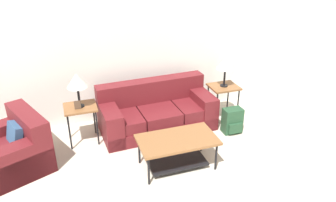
# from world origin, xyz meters

# --- Properties ---
(wall_back) EXTENTS (9.09, 0.06, 2.60)m
(wall_back) POSITION_xyz_m (0.00, 3.77, 1.30)
(wall_back) COLOR silver
(wall_back) RESTS_ON ground_plane
(couch) EXTENTS (1.98, 0.97, 0.82)m
(couch) POSITION_xyz_m (-0.11, 3.12, 0.30)
(couch) COLOR maroon
(couch) RESTS_ON ground_plane
(armchair) EXTENTS (1.24, 1.30, 0.80)m
(armchair) POSITION_xyz_m (-2.40, 2.71, 0.29)
(armchair) COLOR maroon
(armchair) RESTS_ON ground_plane
(coffee_table) EXTENTS (1.12, 0.63, 0.47)m
(coffee_table) POSITION_xyz_m (-0.16, 1.95, 0.35)
(coffee_table) COLOR brown
(coffee_table) RESTS_ON ground_plane
(side_table_left) EXTENTS (0.51, 0.45, 0.64)m
(side_table_left) POSITION_xyz_m (-1.38, 3.10, 0.56)
(side_table_left) COLOR brown
(side_table_left) RESTS_ON ground_plane
(side_table_right) EXTENTS (0.51, 0.45, 0.64)m
(side_table_right) POSITION_xyz_m (1.16, 3.10, 0.56)
(side_table_right) COLOR brown
(side_table_right) RESTS_ON ground_plane
(table_lamp_left) EXTENTS (0.31, 0.31, 0.55)m
(table_lamp_left) POSITION_xyz_m (-1.38, 3.10, 1.07)
(table_lamp_left) COLOR black
(table_lamp_left) RESTS_ON side_table_left
(table_lamp_right) EXTENTS (0.31, 0.31, 0.55)m
(table_lamp_right) POSITION_xyz_m (1.16, 3.10, 1.07)
(table_lamp_right) COLOR black
(table_lamp_right) RESTS_ON side_table_right
(backpack) EXTENTS (0.32, 0.28, 0.44)m
(backpack) POSITION_xyz_m (1.07, 2.56, 0.22)
(backpack) COLOR #23472D
(backpack) RESTS_ON ground_plane
(picture_frame) EXTENTS (0.10, 0.04, 0.13)m
(picture_frame) POSITION_xyz_m (-1.42, 3.03, 0.70)
(picture_frame) COLOR #4C3828
(picture_frame) RESTS_ON side_table_left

